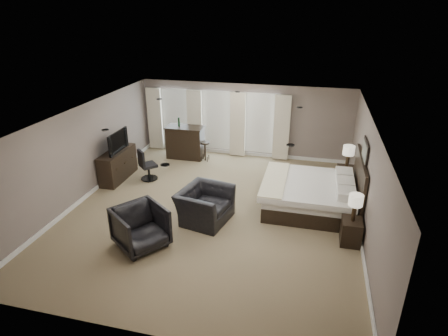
% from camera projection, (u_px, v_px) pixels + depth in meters
% --- Properties ---
extents(room, '(7.60, 8.60, 2.64)m').
position_uv_depth(room, '(213.00, 166.00, 9.55)').
color(room, '#7F6E50').
rests_on(room, ground).
extents(window_bay, '(5.25, 0.20, 2.30)m').
position_uv_depth(window_bay, '(216.00, 122.00, 13.46)').
color(window_bay, silver).
rests_on(window_bay, room).
extents(bed, '(2.43, 2.32, 1.55)m').
position_uv_depth(bed, '(315.00, 182.00, 9.89)').
color(bed, silver).
rests_on(bed, ground).
extents(nightstand_near, '(0.45, 0.55, 0.60)m').
position_uv_depth(nightstand_near, '(351.00, 232.00, 8.59)').
color(nightstand_near, black).
rests_on(nightstand_near, ground).
extents(nightstand_far, '(0.50, 0.62, 0.67)m').
position_uv_depth(nightstand_far, '(345.00, 178.00, 11.16)').
color(nightstand_far, black).
rests_on(nightstand_far, ground).
extents(lamp_near, '(0.32, 0.32, 0.65)m').
position_uv_depth(lamp_near, '(355.00, 208.00, 8.34)').
color(lamp_near, beige).
rests_on(lamp_near, nightstand_near).
extents(lamp_far, '(0.33, 0.33, 0.69)m').
position_uv_depth(lamp_far, '(348.00, 157.00, 10.88)').
color(lamp_far, beige).
rests_on(lamp_far, nightstand_far).
extents(wall_art, '(0.04, 0.96, 0.56)m').
position_uv_depth(wall_art, '(365.00, 152.00, 9.25)').
color(wall_art, slate).
rests_on(wall_art, room).
extents(dresser, '(0.52, 1.61, 0.93)m').
position_uv_depth(dresser, '(118.00, 165.00, 11.75)').
color(dresser, black).
rests_on(dresser, ground).
extents(tv, '(0.64, 1.12, 0.15)m').
position_uv_depth(tv, '(116.00, 149.00, 11.53)').
color(tv, black).
rests_on(tv, dresser).
extents(armchair_near, '(1.11, 1.46, 1.14)m').
position_uv_depth(armchair_near, '(205.00, 200.00, 9.42)').
color(armchair_near, black).
rests_on(armchair_near, ground).
extents(armchair_far, '(1.40, 1.42, 1.07)m').
position_uv_depth(armchair_far, '(140.00, 226.00, 8.38)').
color(armchair_far, black).
rests_on(armchair_far, ground).
extents(bar_counter, '(1.33, 0.69, 1.16)m').
position_uv_depth(bar_counter, '(186.00, 142.00, 13.36)').
color(bar_counter, black).
rests_on(bar_counter, ground).
extents(bar_stool_left, '(0.50, 0.50, 0.81)m').
position_uv_depth(bar_stool_left, '(182.00, 146.00, 13.46)').
color(bar_stool_left, black).
rests_on(bar_stool_left, ground).
extents(bar_stool_right, '(0.40, 0.40, 0.69)m').
position_uv_depth(bar_stool_right, '(205.00, 151.00, 13.18)').
color(bar_stool_right, black).
rests_on(bar_stool_right, ground).
extents(desk_chair, '(0.73, 0.73, 1.01)m').
position_uv_depth(desk_chair, '(148.00, 164.00, 11.68)').
color(desk_chair, black).
rests_on(desk_chair, ground).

